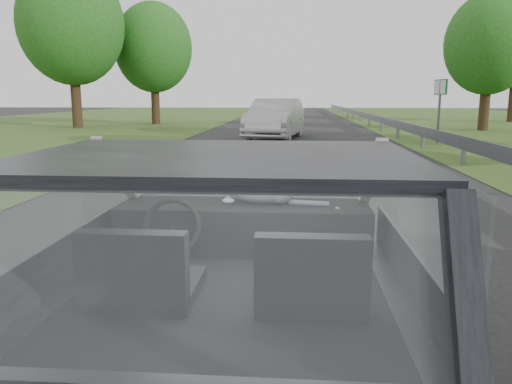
% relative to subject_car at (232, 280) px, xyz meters
% --- Properties ---
extents(subject_car, '(1.80, 4.00, 1.45)m').
position_rel_subject_car_xyz_m(subject_car, '(0.00, 0.00, 0.00)').
color(subject_car, black).
rests_on(subject_car, ground).
extents(dashboard, '(1.58, 0.45, 0.30)m').
position_rel_subject_car_xyz_m(dashboard, '(0.00, 0.62, 0.12)').
color(dashboard, black).
rests_on(dashboard, subject_car).
extents(driver_seat, '(0.50, 0.72, 0.42)m').
position_rel_subject_car_xyz_m(driver_seat, '(-0.40, -0.29, 0.16)').
color(driver_seat, black).
rests_on(driver_seat, subject_car).
extents(passenger_seat, '(0.50, 0.72, 0.42)m').
position_rel_subject_car_xyz_m(passenger_seat, '(0.40, -0.29, 0.16)').
color(passenger_seat, black).
rests_on(passenger_seat, subject_car).
extents(steering_wheel, '(0.36, 0.36, 0.04)m').
position_rel_subject_car_xyz_m(steering_wheel, '(-0.40, 0.33, 0.20)').
color(steering_wheel, black).
rests_on(steering_wheel, dashboard).
extents(cat, '(0.54, 0.21, 0.24)m').
position_rel_subject_car_xyz_m(cat, '(0.10, 0.65, 0.35)').
color(cat, slate).
rests_on(cat, dashboard).
extents(guardrail, '(0.05, 90.00, 0.32)m').
position_rel_subject_car_xyz_m(guardrail, '(4.30, 10.00, -0.15)').
color(guardrail, slate).
rests_on(guardrail, ground).
extents(other_car, '(2.57, 5.02, 1.58)m').
position_rel_subject_car_xyz_m(other_car, '(-0.49, 17.34, 0.06)').
color(other_car, silver).
rests_on(other_car, ground).
extents(highway_sign, '(0.27, 0.90, 2.26)m').
position_rel_subject_car_xyz_m(highway_sign, '(5.43, 16.04, 0.40)').
color(highway_sign, '#12682B').
rests_on(highway_sign, ground).
extents(tree_2, '(4.41, 4.41, 6.35)m').
position_rel_subject_car_xyz_m(tree_2, '(9.50, 23.03, 2.45)').
color(tree_2, '#195616').
rests_on(tree_2, ground).
extents(tree_5, '(6.85, 6.85, 8.16)m').
position_rel_subject_car_xyz_m(tree_5, '(-11.33, 23.60, 3.36)').
color(tree_5, '#195616').
rests_on(tree_5, ground).
extents(tree_6, '(5.95, 5.95, 6.89)m').
position_rel_subject_car_xyz_m(tree_6, '(-8.12, 27.39, 2.72)').
color(tree_6, '#195616').
rests_on(tree_6, ground).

